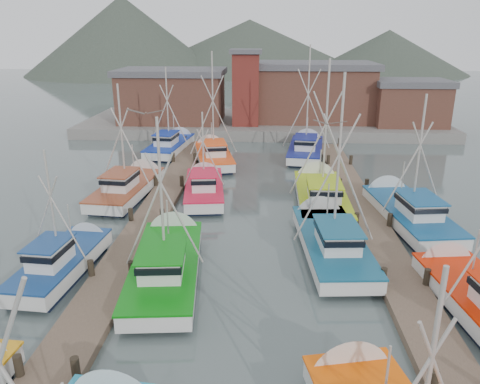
# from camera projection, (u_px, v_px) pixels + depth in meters

# --- Properties ---
(ground) EXTENTS (260.00, 260.00, 0.00)m
(ground) POSITION_uv_depth(u_px,v_px,m) (257.00, 267.00, 24.39)
(ground) COLOR #495857
(ground) RESTS_ON ground
(dock_left) EXTENTS (2.30, 46.00, 1.50)m
(dock_left) POSITION_uv_depth(u_px,v_px,m) (143.00, 229.00, 28.50)
(dock_left) COLOR brown
(dock_left) RESTS_ON ground
(dock_right) EXTENTS (2.30, 46.00, 1.50)m
(dock_right) POSITION_uv_depth(u_px,v_px,m) (376.00, 235.00, 27.77)
(dock_right) COLOR brown
(dock_right) RESTS_ON ground
(quay) EXTENTS (44.00, 16.00, 1.20)m
(quay) POSITION_uv_depth(u_px,v_px,m) (263.00, 123.00, 59.11)
(quay) COLOR gray
(quay) RESTS_ON ground
(shed_left) EXTENTS (12.72, 8.48, 6.20)m
(shed_left) POSITION_uv_depth(u_px,v_px,m) (172.00, 95.00, 56.58)
(shed_left) COLOR brown
(shed_left) RESTS_ON quay
(shed_center) EXTENTS (14.84, 9.54, 6.90)m
(shed_center) POSITION_uv_depth(u_px,v_px,m) (312.00, 91.00, 57.47)
(shed_center) COLOR brown
(shed_center) RESTS_ON quay
(shed_right) EXTENTS (8.48, 6.36, 5.20)m
(shed_right) POSITION_uv_depth(u_px,v_px,m) (409.00, 102.00, 54.35)
(shed_right) COLOR brown
(shed_right) RESTS_ON quay
(lookout_tower) EXTENTS (3.60, 3.60, 8.50)m
(lookout_tower) POSITION_uv_depth(u_px,v_px,m) (246.00, 87.00, 53.83)
(lookout_tower) COLOR maroon
(lookout_tower) RESTS_ON quay
(distant_hills) EXTENTS (175.00, 140.00, 42.00)m
(distant_hills) POSITION_uv_depth(u_px,v_px,m) (223.00, 72.00, 140.75)
(distant_hills) COLOR #434E41
(distant_hills) RESTS_ON ground
(boat_4) EXTENTS (4.05, 10.24, 9.06)m
(boat_4) POSITION_uv_depth(u_px,v_px,m) (167.00, 262.00, 23.47)
(boat_4) COLOR black
(boat_4) RESTS_ON ground
(boat_5) EXTENTS (4.29, 10.13, 10.73)m
(boat_5) POSITION_uv_depth(u_px,v_px,m) (330.00, 239.00, 26.01)
(boat_5) COLOR black
(boat_5) RESTS_ON ground
(boat_6) EXTENTS (2.97, 7.88, 7.11)m
(boat_6) POSITION_uv_depth(u_px,v_px,m) (66.00, 260.00, 23.72)
(boat_6) COLOR black
(boat_6) RESTS_ON ground
(boat_8) EXTENTS (3.66, 8.87, 7.09)m
(boat_8) POSITION_uv_depth(u_px,v_px,m) (204.00, 187.00, 34.75)
(boat_8) COLOR black
(boat_8) RESTS_ON ground
(boat_9) EXTENTS (4.46, 10.52, 11.06)m
(boat_9) POSITION_uv_depth(u_px,v_px,m) (320.00, 195.00, 33.13)
(boat_9) COLOR black
(boat_9) RESTS_ON ground
(boat_10) EXTENTS (3.80, 9.67, 9.12)m
(boat_10) POSITION_uv_depth(u_px,v_px,m) (130.00, 186.00, 34.93)
(boat_10) COLOR black
(boat_10) RESTS_ON ground
(boat_11) EXTENTS (4.34, 10.20, 9.16)m
(boat_11) POSITION_uv_depth(u_px,v_px,m) (406.00, 211.00, 30.15)
(boat_11) COLOR black
(boat_11) RESTS_ON ground
(boat_12) EXTENTS (4.73, 9.77, 10.87)m
(boat_12) POSITION_uv_depth(u_px,v_px,m) (213.00, 155.00, 43.87)
(boat_12) COLOR black
(boat_12) RESTS_ON ground
(boat_13) EXTENTS (4.51, 10.15, 11.43)m
(boat_13) POSITION_uv_depth(u_px,v_px,m) (306.00, 149.00, 46.11)
(boat_13) COLOR black
(boat_13) RESTS_ON ground
(boat_14) EXTENTS (3.84, 9.52, 9.24)m
(boat_14) POSITION_uv_depth(u_px,v_px,m) (172.00, 145.00, 47.63)
(boat_14) COLOR black
(boat_14) RESTS_ON ground
(gull_near) EXTENTS (1.55, 0.64, 0.24)m
(gull_near) POSITION_uv_depth(u_px,v_px,m) (146.00, 112.00, 18.19)
(gull_near) COLOR gray
(gull_near) RESTS_ON ground
(gull_far) EXTENTS (1.53, 0.66, 0.24)m
(gull_far) POSITION_uv_depth(u_px,v_px,m) (330.00, 123.00, 21.18)
(gull_far) COLOR gray
(gull_far) RESTS_ON ground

